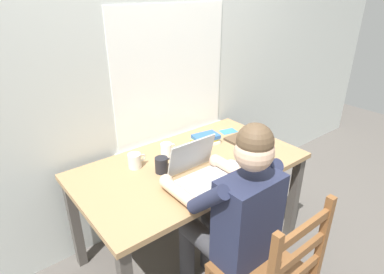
{
  "coord_description": "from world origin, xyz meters",
  "views": [
    {
      "loc": [
        -1.14,
        -1.44,
        1.8
      ],
      "look_at": [
        -0.03,
        -0.05,
        0.95
      ],
      "focal_mm": 30.1,
      "sensor_mm": 36.0,
      "label": 1
    }
  ],
  "objects_px": {
    "computer_mouse": "(233,163)",
    "landscape_photo_print": "(228,131)",
    "desk": "(191,174)",
    "seated_person": "(233,213)",
    "coffee_mug_dark": "(162,165)",
    "book_stack_main": "(205,139)",
    "coffee_mug_white": "(167,149)",
    "coffee_mug_spare": "(135,161)",
    "laptop": "(200,171)"
  },
  "relations": [
    {
      "from": "desk",
      "to": "computer_mouse",
      "type": "bearing_deg",
      "value": -44.89
    },
    {
      "from": "laptop",
      "to": "coffee_mug_white",
      "type": "height_order",
      "value": "laptop"
    },
    {
      "from": "coffee_mug_dark",
      "to": "book_stack_main",
      "type": "bearing_deg",
      "value": 16.09
    },
    {
      "from": "coffee_mug_white",
      "to": "coffee_mug_spare",
      "type": "xyz_separation_m",
      "value": [
        -0.25,
        -0.01,
        0.0
      ]
    },
    {
      "from": "coffee_mug_white",
      "to": "landscape_photo_print",
      "type": "relative_size",
      "value": 0.88
    },
    {
      "from": "seated_person",
      "to": "coffee_mug_white",
      "type": "relative_size",
      "value": 10.86
    },
    {
      "from": "computer_mouse",
      "to": "coffee_mug_white",
      "type": "height_order",
      "value": "coffee_mug_white"
    },
    {
      "from": "coffee_mug_spare",
      "to": "landscape_photo_print",
      "type": "bearing_deg",
      "value": 1.81
    },
    {
      "from": "desk",
      "to": "coffee_mug_white",
      "type": "distance_m",
      "value": 0.24
    },
    {
      "from": "desk",
      "to": "coffee_mug_dark",
      "type": "relative_size",
      "value": 12.48
    },
    {
      "from": "desk",
      "to": "coffee_mug_spare",
      "type": "distance_m",
      "value": 0.38
    },
    {
      "from": "coffee_mug_dark",
      "to": "book_stack_main",
      "type": "xyz_separation_m",
      "value": [
        0.48,
        0.14,
        -0.02
      ]
    },
    {
      "from": "coffee_mug_dark",
      "to": "laptop",
      "type": "bearing_deg",
      "value": -56.07
    },
    {
      "from": "coffee_mug_white",
      "to": "coffee_mug_spare",
      "type": "distance_m",
      "value": 0.25
    },
    {
      "from": "coffee_mug_white",
      "to": "computer_mouse",
      "type": "bearing_deg",
      "value": -56.25
    },
    {
      "from": "coffee_mug_spare",
      "to": "book_stack_main",
      "type": "bearing_deg",
      "value": -1.66
    },
    {
      "from": "desk",
      "to": "landscape_photo_print",
      "type": "relative_size",
      "value": 11.49
    },
    {
      "from": "coffee_mug_dark",
      "to": "landscape_photo_print",
      "type": "xyz_separation_m",
      "value": [
        0.76,
        0.18,
        -0.05
      ]
    },
    {
      "from": "seated_person",
      "to": "landscape_photo_print",
      "type": "distance_m",
      "value": 0.96
    },
    {
      "from": "seated_person",
      "to": "coffee_mug_dark",
      "type": "distance_m",
      "value": 0.54
    },
    {
      "from": "laptop",
      "to": "coffee_mug_spare",
      "type": "height_order",
      "value": "laptop"
    },
    {
      "from": "seated_person",
      "to": "coffee_mug_dark",
      "type": "relative_size",
      "value": 10.34
    },
    {
      "from": "seated_person",
      "to": "book_stack_main",
      "type": "height_order",
      "value": "seated_person"
    },
    {
      "from": "laptop",
      "to": "coffee_mug_dark",
      "type": "xyz_separation_m",
      "value": [
        -0.14,
        0.21,
        -0.0
      ]
    },
    {
      "from": "coffee_mug_white",
      "to": "landscape_photo_print",
      "type": "height_order",
      "value": "coffee_mug_white"
    },
    {
      "from": "computer_mouse",
      "to": "coffee_mug_dark",
      "type": "relative_size",
      "value": 0.84
    },
    {
      "from": "desk",
      "to": "laptop",
      "type": "xyz_separation_m",
      "value": [
        -0.07,
        -0.18,
        0.14
      ]
    },
    {
      "from": "desk",
      "to": "laptop",
      "type": "distance_m",
      "value": 0.24
    },
    {
      "from": "computer_mouse",
      "to": "book_stack_main",
      "type": "relative_size",
      "value": 0.48
    },
    {
      "from": "desk",
      "to": "book_stack_main",
      "type": "bearing_deg",
      "value": 31.89
    },
    {
      "from": "computer_mouse",
      "to": "landscape_photo_print",
      "type": "bearing_deg",
      "value": 48.86
    },
    {
      "from": "computer_mouse",
      "to": "desk",
      "type": "bearing_deg",
      "value": 135.11
    },
    {
      "from": "seated_person",
      "to": "coffee_mug_white",
      "type": "height_order",
      "value": "seated_person"
    },
    {
      "from": "computer_mouse",
      "to": "coffee_mug_spare",
      "type": "height_order",
      "value": "coffee_mug_spare"
    },
    {
      "from": "laptop",
      "to": "coffee_mug_white",
      "type": "relative_size",
      "value": 2.89
    },
    {
      "from": "laptop",
      "to": "coffee_mug_white",
      "type": "xyz_separation_m",
      "value": [
        0.01,
        0.37,
        -0.01
      ]
    },
    {
      "from": "desk",
      "to": "landscape_photo_print",
      "type": "bearing_deg",
      "value": 20.98
    },
    {
      "from": "coffee_mug_white",
      "to": "coffee_mug_dark",
      "type": "height_order",
      "value": "coffee_mug_dark"
    },
    {
      "from": "seated_person",
      "to": "laptop",
      "type": "bearing_deg",
      "value": 84.11
    },
    {
      "from": "coffee_mug_dark",
      "to": "landscape_photo_print",
      "type": "relative_size",
      "value": 0.92
    },
    {
      "from": "desk",
      "to": "landscape_photo_print",
      "type": "distance_m",
      "value": 0.6
    },
    {
      "from": "computer_mouse",
      "to": "landscape_photo_print",
      "type": "xyz_separation_m",
      "value": [
        0.36,
        0.41,
        -0.02
      ]
    },
    {
      "from": "desk",
      "to": "coffee_mug_dark",
      "type": "bearing_deg",
      "value": 171.6
    },
    {
      "from": "seated_person",
      "to": "computer_mouse",
      "type": "relative_size",
      "value": 12.39
    },
    {
      "from": "book_stack_main",
      "to": "landscape_photo_print",
      "type": "relative_size",
      "value": 1.6
    },
    {
      "from": "coffee_mug_dark",
      "to": "desk",
      "type": "bearing_deg",
      "value": -8.4
    },
    {
      "from": "desk",
      "to": "seated_person",
      "type": "bearing_deg",
      "value": -101.34
    },
    {
      "from": "desk",
      "to": "coffee_mug_white",
      "type": "height_order",
      "value": "coffee_mug_white"
    },
    {
      "from": "coffee_mug_spare",
      "to": "landscape_photo_print",
      "type": "height_order",
      "value": "coffee_mug_spare"
    },
    {
      "from": "desk",
      "to": "landscape_photo_print",
      "type": "xyz_separation_m",
      "value": [
        0.55,
        0.21,
        0.09
      ]
    }
  ]
}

